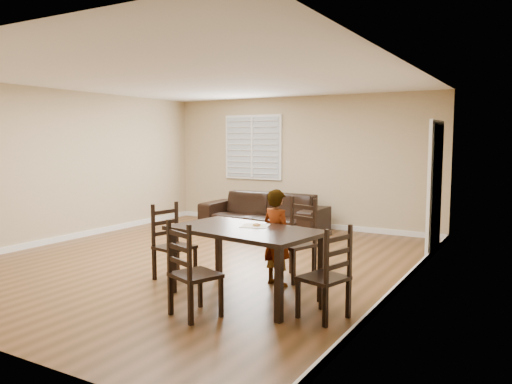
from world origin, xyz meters
TOP-DOWN VIEW (x-y plane):
  - ground at (0.00, 0.00)m, footprint 7.00×7.00m
  - room at (0.04, 0.18)m, footprint 6.04×7.04m
  - dining_table at (1.51, -1.18)m, footprint 1.85×1.22m
  - chair_near at (1.69, -0.10)m, footprint 0.59×0.57m
  - chair_far at (1.35, -2.07)m, footprint 0.57×0.55m
  - chair_left at (0.22, -0.98)m, footprint 0.49×0.52m
  - chair_right at (2.66, -1.39)m, footprint 0.51×0.53m
  - child at (1.60, -0.56)m, footprint 0.51×0.40m
  - napkin at (1.54, -0.99)m, footprint 0.39×0.39m
  - donut at (1.56, -0.99)m, footprint 0.09×0.09m
  - sofa at (-0.40, 2.67)m, footprint 2.54×1.01m

SIDE VIEW (x-z plane):
  - ground at x=0.00m, z-range 0.00..0.00m
  - sofa at x=-0.40m, z-range 0.00..0.74m
  - chair_right at x=2.66m, z-range -0.04..0.92m
  - chair_left at x=0.22m, z-range -0.05..0.94m
  - chair_far at x=1.35m, z-range -0.05..0.95m
  - chair_near at x=1.69m, z-range -0.05..1.01m
  - child at x=1.60m, z-range 0.00..1.21m
  - dining_table at x=1.51m, z-range 0.32..1.12m
  - napkin at x=1.54m, z-range 0.81..0.81m
  - donut at x=1.56m, z-range 0.81..0.85m
  - room at x=0.04m, z-range 0.45..3.17m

